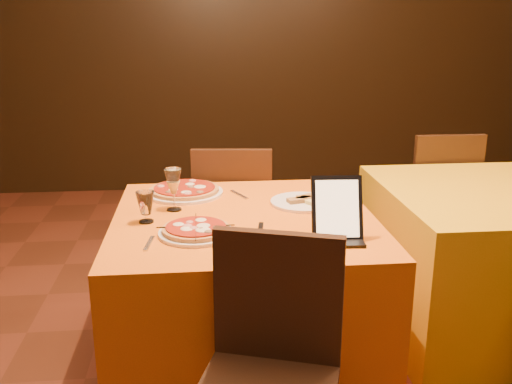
{
  "coord_description": "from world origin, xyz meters",
  "views": [
    {
      "loc": [
        -0.2,
        -1.85,
        1.54
      ],
      "look_at": [
        0.02,
        0.42,
        0.86
      ],
      "focal_mm": 40.0,
      "sensor_mm": 36.0,
      "label": 1
    }
  ],
  "objects": [
    {
      "name": "side_table",
      "position": [
        1.25,
        0.71,
        0.38
      ],
      "size": [
        1.1,
        1.1,
        0.75
      ],
      "primitive_type": "cube",
      "color": "gold",
      "rests_on": "floor"
    },
    {
      "name": "chair_side_far",
      "position": [
        1.25,
        1.49,
        0.46
      ],
      "size": [
        0.37,
        0.37,
        0.91
      ],
      "primitive_type": null,
      "rotation": [
        0.0,
        0.0,
        3.14
      ],
      "color": "black",
      "rests_on": "floor"
    },
    {
      "name": "pizza_far",
      "position": [
        -0.29,
        0.79,
        0.77
      ],
      "size": [
        0.36,
        0.36,
        0.03
      ],
      "rotation": [
        0.0,
        0.0,
        0.21
      ],
      "color": "white",
      "rests_on": "main_table"
    },
    {
      "name": "chair_main_far",
      "position": [
        -0.03,
        1.22,
        0.46
      ],
      "size": [
        0.4,
        0.4,
        0.91
      ],
      "primitive_type": null,
      "rotation": [
        0.0,
        0.0,
        3.05
      ],
      "color": "black",
      "rests_on": "floor"
    },
    {
      "name": "main_table",
      "position": [
        -0.03,
        0.44,
        0.38
      ],
      "size": [
        1.1,
        1.1,
        0.75
      ],
      "primitive_type": "cube",
      "color": "orange",
      "rests_on": "floor"
    },
    {
      "name": "wine_glass",
      "position": [
        -0.33,
        0.55,
        0.84
      ],
      "size": [
        0.1,
        0.1,
        0.19
      ],
      "primitive_type": null,
      "rotation": [
        0.0,
        0.0,
        -0.36
      ],
      "color": "#FDEA90",
      "rests_on": "main_table"
    },
    {
      "name": "fork_near",
      "position": [
        -0.4,
        0.15,
        0.75
      ],
      "size": [
        0.03,
        0.14,
        0.01
      ],
      "primitive_type": "cube",
      "rotation": [
        0.0,
        0.0,
        1.45
      ],
      "color": "#AEAFB5",
      "rests_on": "main_table"
    },
    {
      "name": "wall_back",
      "position": [
        0.0,
        3.5,
        1.4
      ],
      "size": [
        6.0,
        0.01,
        2.8
      ],
      "primitive_type": "cube",
      "color": "black",
      "rests_on": "floor"
    },
    {
      "name": "cutlet_dish",
      "position": [
        0.25,
        0.58,
        0.76
      ],
      "size": [
        0.29,
        0.29,
        0.03
      ],
      "rotation": [
        0.0,
        0.0,
        0.24
      ],
      "color": "white",
      "rests_on": "main_table"
    },
    {
      "name": "pizza_near",
      "position": [
        -0.23,
        0.23,
        0.77
      ],
      "size": [
        0.29,
        0.29,
        0.03
      ],
      "rotation": [
        0.0,
        0.0,
        0.33
      ],
      "color": "white",
      "rests_on": "main_table"
    },
    {
      "name": "tablet",
      "position": [
        0.3,
        0.15,
        0.87
      ],
      "size": [
        0.2,
        0.11,
        0.23
      ],
      "primitive_type": "cube",
      "rotation": [
        -0.35,
        0.0,
        -0.05
      ],
      "color": "black",
      "rests_on": "main_table"
    },
    {
      "name": "fork_far",
      "position": [
        -0.03,
        0.74,
        0.75
      ],
      "size": [
        0.08,
        0.15,
        0.01
      ],
      "primitive_type": "cube",
      "rotation": [
        0.0,
        0.0,
        1.99
      ],
      "color": "#A4A3A9",
      "rests_on": "main_table"
    },
    {
      "name": "water_glass",
      "position": [
        -0.43,
        0.4,
        0.81
      ],
      "size": [
        0.08,
        0.08,
        0.13
      ],
      "primitive_type": null,
      "rotation": [
        0.0,
        0.0,
        -0.18
      ],
      "color": "white",
      "rests_on": "main_table"
    },
    {
      "name": "knife",
      "position": [
        0.01,
        0.18,
        0.75
      ],
      "size": [
        0.05,
        0.23,
        0.01
      ],
      "primitive_type": "cube",
      "rotation": [
        0.0,
        0.0,
        1.42
      ],
      "color": "silver",
      "rests_on": "main_table"
    }
  ]
}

